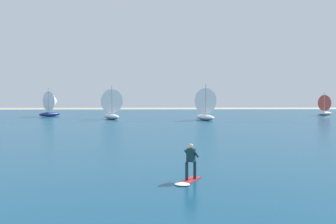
{
  "coord_description": "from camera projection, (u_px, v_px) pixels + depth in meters",
  "views": [
    {
      "loc": [
        -0.21,
        -1.74,
        3.96
      ],
      "look_at": [
        0.41,
        16.33,
        3.1
      ],
      "focal_mm": 38.53,
      "sensor_mm": 36.0,
      "label": 1
    }
  ],
  "objects": [
    {
      "name": "ocean",
      "position": [
        157.0,
        122.0,
        51.59
      ],
      "size": [
        160.0,
        90.0,
        0.1
      ],
      "primitive_type": "cube",
      "color": "navy",
      "rests_on": "ground"
    },
    {
      "name": "sailboat_near_shore",
      "position": [
        52.0,
        103.0,
        64.93
      ],
      "size": [
        4.36,
        4.55,
        5.07
      ],
      "color": "navy",
      "rests_on": "ocean"
    },
    {
      "name": "sailboat_trailing",
      "position": [
        327.0,
        105.0,
        68.77
      ],
      "size": [
        3.87,
        3.46,
        4.34
      ],
      "color": "white",
      "rests_on": "ocean"
    },
    {
      "name": "kitesurfer",
      "position": [
        189.0,
        168.0,
        16.08
      ],
      "size": [
        1.44,
        1.98,
        1.67
      ],
      "color": "red",
      "rests_on": "ocean"
    },
    {
      "name": "sailboat_anchored_offshore",
      "position": [
        203.0,
        104.0,
        55.64
      ],
      "size": [
        4.39,
        4.89,
        5.51
      ],
      "color": "white",
      "rests_on": "ocean"
    },
    {
      "name": "sailboat_far_left",
      "position": [
        110.0,
        104.0,
        57.72
      ],
      "size": [
        4.38,
        4.82,
        5.35
      ],
      "color": "silver",
      "rests_on": "ocean"
    }
  ]
}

